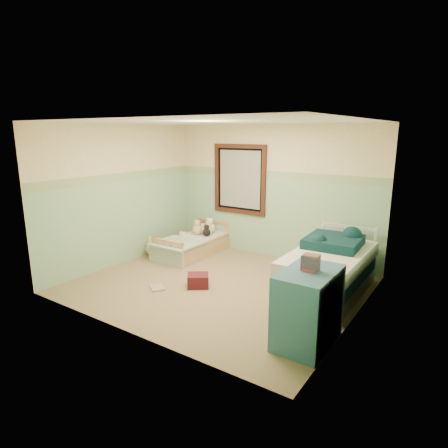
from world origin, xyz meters
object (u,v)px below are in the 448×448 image
Objects in this scene: plush_floor_cream at (183,243)px; plush_floor_tan at (153,249)px; toddler_bed_frame at (193,249)px; twin_bed_frame at (327,287)px; dresser at (308,307)px; floor_book at (157,288)px; red_pillow at (198,281)px.

plush_floor_tan is at bearing -105.30° from plush_floor_cream.
toddler_bed_frame is 0.84× the size of twin_bed_frame.
dresser is (3.14, -1.86, 0.34)m from toddler_bed_frame.
dresser is 3.33× the size of floor_book.
red_pillow is (-2.03, 0.59, -0.33)m from dresser.
dresser is at bearing -30.61° from toddler_bed_frame.
twin_bed_frame is 2.11× the size of dresser.
plush_floor_tan is (-0.57, -0.55, 0.03)m from toddler_bed_frame.
plush_floor_cream is 4.07m from dresser.
dresser is at bearing 29.22° from floor_book.
plush_floor_cream is 2.09m from floor_book.
twin_bed_frame reaches higher than red_pillow.
plush_floor_cream is 0.14× the size of twin_bed_frame.
plush_floor_tan is 1.66m from floor_book.
red_pillow is at bearing 163.77° from dresser.
red_pillow is at bearing -48.70° from toddler_bed_frame.
twin_bed_frame is at bearing -7.93° from toddler_bed_frame.
twin_bed_frame is at bearing -9.50° from plush_floor_cream.
plush_floor_tan reaches higher than toddler_bed_frame.
toddler_bed_frame is 5.98× the size of plush_floor_tan.
twin_bed_frame is 5.67× the size of red_pillow.
plush_floor_tan is at bearing 156.78° from red_pillow.
dresser is at bearing -29.64° from plush_floor_cream.
red_pillow is at bearing 73.80° from floor_book.
plush_floor_tan is at bearing -177.55° from twin_bed_frame.
plush_floor_tan is 0.99× the size of floor_book.
toddler_bed_frame is at bearing 44.01° from plush_floor_tan.
toddler_bed_frame is 0.41m from plush_floor_cream.
plush_floor_cream is 2.06m from red_pillow.
floor_book is (-2.51, 0.18, -0.42)m from dresser.
toddler_bed_frame is 6.20× the size of plush_floor_cream.
twin_bed_frame reaches higher than floor_book.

